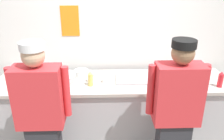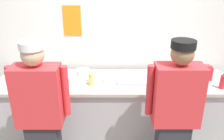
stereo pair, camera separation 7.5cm
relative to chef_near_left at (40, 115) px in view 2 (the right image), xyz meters
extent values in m
cube|color=white|center=(0.74, 1.23, 0.60)|extent=(4.71, 0.10, 2.94)
cube|color=orange|center=(0.18, 1.18, 0.71)|extent=(0.24, 0.01, 0.41)
cube|color=#B2B2B7|center=(0.74, 0.73, -0.44)|extent=(2.94, 0.68, 0.86)
cube|color=#B7B2A8|center=(0.74, 0.73, 0.01)|extent=(3.00, 0.74, 0.04)
cube|color=red|center=(0.00, 0.00, 0.22)|extent=(0.45, 0.24, 0.62)
cylinder|color=red|center=(-0.26, 0.04, 0.25)|extent=(0.07, 0.07, 0.52)
cylinder|color=red|center=(0.26, 0.04, 0.25)|extent=(0.07, 0.07, 0.52)
sphere|color=tan|center=(0.00, 0.00, 0.63)|extent=(0.21, 0.21, 0.21)
cylinder|color=white|center=(0.00, 0.00, 0.72)|extent=(0.22, 0.22, 0.07)
cube|color=red|center=(1.35, 0.00, 0.22)|extent=(0.46, 0.24, 0.62)
cylinder|color=red|center=(1.08, 0.04, 0.25)|extent=(0.07, 0.07, 0.53)
cylinder|color=red|center=(1.61, 0.04, 0.25)|extent=(0.07, 0.07, 0.53)
sphere|color=#8C6647|center=(1.35, 0.00, 0.64)|extent=(0.21, 0.21, 0.21)
cylinder|color=black|center=(1.35, 0.00, 0.73)|extent=(0.22, 0.22, 0.07)
cylinder|color=white|center=(1.76, 0.78, 0.04)|extent=(0.21, 0.21, 0.01)
cylinder|color=white|center=(1.76, 0.78, 0.05)|extent=(0.21, 0.21, 0.01)
cylinder|color=white|center=(1.76, 0.78, 0.06)|extent=(0.21, 0.21, 0.01)
cylinder|color=white|center=(1.76, 0.78, 0.07)|extent=(0.21, 0.21, 0.01)
cylinder|color=white|center=(1.76, 0.78, 0.09)|extent=(0.21, 0.21, 0.01)
cylinder|color=white|center=(1.76, 0.78, 0.10)|extent=(0.21, 0.21, 0.01)
cylinder|color=white|center=(1.76, 0.78, 0.11)|extent=(0.21, 0.21, 0.01)
cylinder|color=white|center=(1.76, 0.78, 0.12)|extent=(0.21, 0.21, 0.01)
cylinder|color=white|center=(0.32, 0.90, 0.04)|extent=(0.19, 0.19, 0.01)
cylinder|color=white|center=(0.32, 0.90, 0.05)|extent=(0.19, 0.19, 0.01)
cylinder|color=white|center=(0.32, 0.90, 0.06)|extent=(0.19, 0.19, 0.01)
cylinder|color=white|center=(0.32, 0.90, 0.07)|extent=(0.19, 0.19, 0.01)
cylinder|color=white|center=(0.32, 0.90, 0.09)|extent=(0.19, 0.19, 0.01)
cylinder|color=white|center=(0.32, 0.90, 0.10)|extent=(0.19, 0.19, 0.01)
cylinder|color=white|center=(0.32, 0.90, 0.11)|extent=(0.19, 0.19, 0.01)
cylinder|color=#B7BABF|center=(0.10, 0.69, 0.09)|extent=(0.34, 0.34, 0.12)
cube|color=#B7BABF|center=(1.03, 0.75, 0.04)|extent=(0.51, 0.35, 0.02)
cylinder|color=red|center=(2.03, 0.52, 0.11)|extent=(0.06, 0.06, 0.17)
cone|color=red|center=(2.03, 0.52, 0.21)|extent=(0.05, 0.05, 0.04)
cylinder|color=#E5E066|center=(0.46, 0.60, 0.11)|extent=(0.06, 0.06, 0.15)
cone|color=#E5E066|center=(0.46, 0.60, 0.20)|extent=(0.05, 0.05, 0.04)
cylinder|color=red|center=(1.98, 0.74, 0.11)|extent=(0.05, 0.05, 0.17)
cone|color=red|center=(1.98, 0.74, 0.22)|extent=(0.05, 0.05, 0.04)
cylinder|color=white|center=(0.51, 0.88, 0.05)|extent=(0.09, 0.09, 0.04)
cylinder|color=gold|center=(0.51, 0.88, 0.06)|extent=(0.08, 0.08, 0.01)
cylinder|color=white|center=(0.44, 0.74, 0.05)|extent=(0.10, 0.10, 0.04)
cylinder|color=#5B932D|center=(0.44, 0.74, 0.06)|extent=(0.08, 0.08, 0.01)
cylinder|color=white|center=(0.64, 0.70, 0.05)|extent=(0.09, 0.09, 0.05)
cylinder|color=red|center=(0.64, 0.70, 0.07)|extent=(0.08, 0.08, 0.01)
cube|color=#B7BABF|center=(1.47, 0.69, 0.04)|extent=(0.19, 0.03, 0.01)
cube|color=black|center=(1.33, 0.69, 0.04)|extent=(0.09, 0.03, 0.02)
camera|label=1|loc=(0.64, -1.98, 1.31)|focal=37.35mm
camera|label=2|loc=(0.71, -1.98, 1.31)|focal=37.35mm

